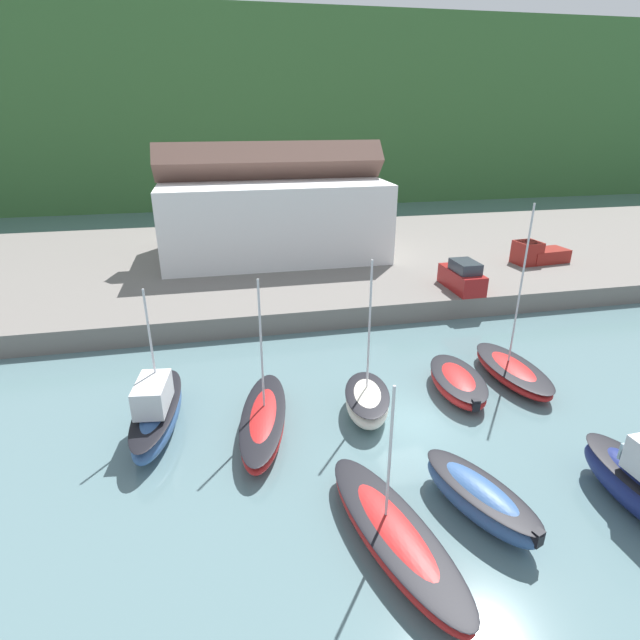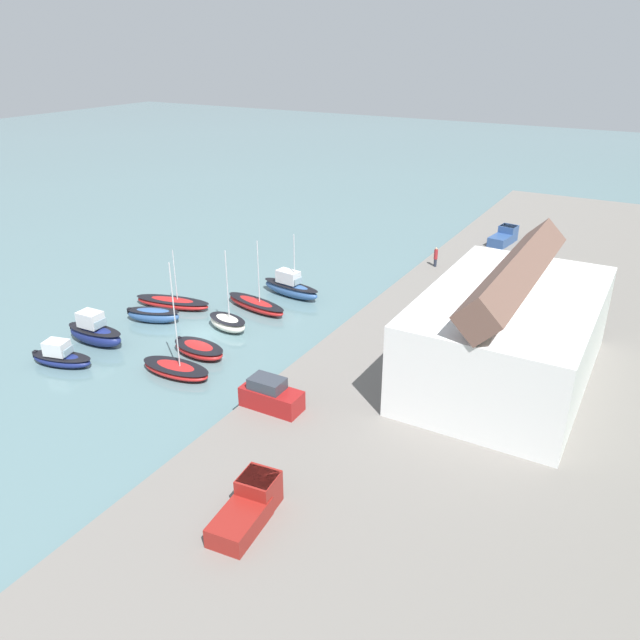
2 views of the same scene
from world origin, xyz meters
name	(u,v)px [view 2 (image 2 of 2)]	position (x,y,z in m)	size (l,w,h in m)	color
ground_plane	(206,334)	(0.00, 0.00, 0.00)	(320.00, 320.00, 0.00)	slate
quay_promenade	(485,402)	(0.00, 25.13, 0.72)	(129.23, 28.18, 1.45)	slate
harbor_clubhouse	(509,332)	(-3.09, 25.50, 5.00)	(19.12, 11.23, 9.63)	white
moored_boat_0	(291,287)	(-11.38, 1.81, 0.99)	(2.65, 6.98, 6.63)	#33568E
moored_boat_1	(256,305)	(-6.74, 0.77, 0.56)	(3.35, 7.56, 7.09)	red
moored_boat_2	(228,323)	(-1.77, 1.14, 0.71)	(2.98, 4.61, 7.56)	white
moored_boat_3	(199,349)	(3.38, 2.07, 0.55)	(2.99, 5.35, 1.02)	red
moored_boat_4	(176,369)	(6.87, 2.66, 0.52)	(2.64, 6.21, 9.37)	red
moored_boat_5	(173,303)	(-3.21, -6.69, 0.51)	(3.77, 8.08, 5.91)	red
moored_boat_6	(153,315)	(0.27, -5.89, 0.71)	(3.35, 5.37, 1.34)	#33568E
moored_boat_7	(94,332)	(6.15, -7.03, 1.10)	(2.23, 5.78, 2.96)	navy
moored_boat_8	(61,357)	(10.24, -6.43, 0.76)	(3.12, 5.56, 2.15)	navy
parked_car_2	(271,396)	(8.98, 13.06, 2.36)	(1.83, 4.21, 2.16)	maroon
pickup_truck_0	(505,236)	(-35.68, 17.09, 2.27)	(4.95, 2.60, 1.90)	#2D4C84
pickup_truck_1	(250,504)	(18.28, 17.98, 2.27)	(4.90, 2.42, 1.90)	maroon
person_on_quay	(436,257)	(-23.38, 12.82, 2.55)	(0.40, 0.40, 2.14)	#232838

